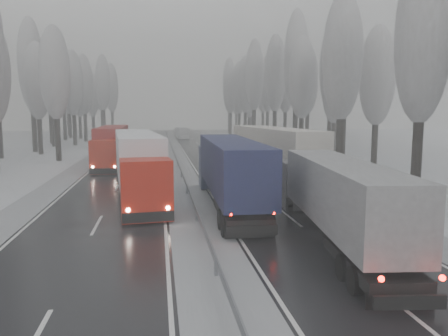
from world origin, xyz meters
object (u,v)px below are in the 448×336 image
object	(u,v)px
truck_blue_box	(229,168)
truck_red_white	(138,160)
box_truck_distant	(182,133)
truck_grey_tarp	(333,194)
truck_cream_box	(270,150)
truck_red_red	(112,143)

from	to	relation	value
truck_blue_box	truck_red_white	distance (m)	6.98
box_truck_distant	truck_grey_tarp	bearing A→B (deg)	-94.02
truck_blue_box	box_truck_distant	world-z (taller)	truck_blue_box
truck_blue_box	truck_cream_box	size ratio (longest dim) A/B	0.92
truck_blue_box	truck_red_white	world-z (taller)	truck_red_white
truck_cream_box	box_truck_distant	distance (m)	59.00
truck_cream_box	truck_red_red	size ratio (longest dim) A/B	1.08
truck_grey_tarp	truck_cream_box	size ratio (longest dim) A/B	0.83
box_truck_distant	truck_red_red	world-z (taller)	truck_red_red
truck_grey_tarp	box_truck_distant	bearing A→B (deg)	98.19
truck_grey_tarp	truck_red_red	bearing A→B (deg)	119.04
truck_blue_box	truck_cream_box	xyz separation A→B (m)	(5.16, 9.88, 0.20)
box_truck_distant	truck_red_red	xyz separation A→B (m)	(-10.09, -46.13, 1.18)
truck_grey_tarp	truck_red_white	size ratio (longest dim) A/B	0.86
truck_grey_tarp	truck_cream_box	distance (m)	17.87
truck_grey_tarp	truck_red_white	bearing A→B (deg)	133.89
truck_cream_box	truck_red_white	size ratio (longest dim) A/B	1.04
box_truck_distant	truck_red_white	distance (m)	65.01
truck_cream_box	truck_red_white	xyz separation A→B (m)	(-10.87, -5.86, -0.09)
truck_cream_box	truck_red_red	distance (m)	19.29
truck_grey_tarp	truck_blue_box	world-z (taller)	truck_blue_box
truck_red_white	truck_red_red	xyz separation A→B (m)	(-3.65, 18.55, -0.09)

